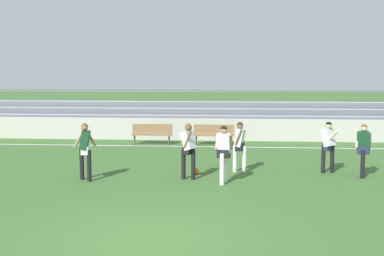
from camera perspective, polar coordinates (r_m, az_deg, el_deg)
ground_plane at (r=9.75m, az=-5.21°, el=-12.73°), size 160.00×160.00×0.00m
field_line_sideline at (r=21.20m, az=0.20°, el=-2.17°), size 44.00×0.12×0.01m
sideline_wall at (r=23.09m, az=0.57°, el=-0.16°), size 48.00×0.16×1.04m
bleacher_stand at (r=25.71m, az=-5.99°, el=1.34°), size 25.96×3.08×2.18m
bench_near_wall_gap at (r=21.60m, az=2.57°, el=-0.56°), size 1.80×0.40×0.90m
bench_near_bin at (r=21.87m, az=-4.69°, el=-0.49°), size 1.80×0.40×0.90m
player_white_overlapping at (r=15.74m, az=5.61°, el=-1.69°), size 0.44×0.54×1.63m
player_white_trailing_run at (r=14.06m, az=3.72°, el=-2.50°), size 0.55×0.46×1.69m
player_white_wide_left at (r=14.60m, az=-0.43°, el=-2.12°), size 0.51×0.59×1.70m
player_dark_dropping_back at (r=14.79m, az=-12.41°, el=-2.10°), size 0.60×0.45×1.72m
player_white_deep_cover at (r=16.15m, az=15.65°, el=-1.65°), size 0.53×0.73×1.65m
player_dark_challenging at (r=15.76m, az=19.41°, el=-1.99°), size 0.55×0.43×1.65m
soccer_ball at (r=15.45m, az=0.42°, el=-5.05°), size 0.22×0.22×0.22m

